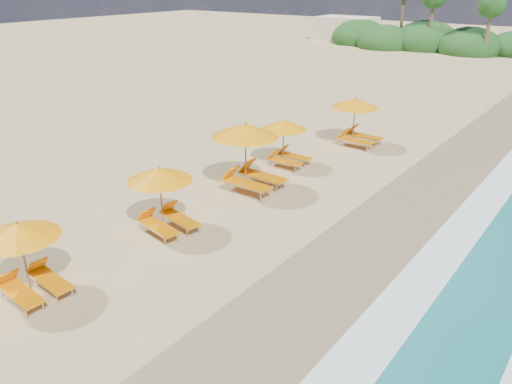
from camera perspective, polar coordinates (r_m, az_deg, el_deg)
name	(u,v)px	position (r m, az deg, el deg)	size (l,w,h in m)	color
ground	(256,226)	(16.66, 0.00, -3.80)	(160.00, 160.00, 0.00)	tan
wet_sand	(369,264)	(14.90, 12.52, -7.87)	(4.00, 160.00, 0.01)	#897551
surf_foam	(467,296)	(14.24, 22.55, -10.75)	(4.00, 160.00, 0.01)	white
station_1	(26,255)	(13.92, -24.35, -6.48)	(2.31, 2.16, 2.04)	olive
station_2	(164,196)	(16.14, -10.29, -0.41)	(2.55, 2.44, 2.14)	olive
station_3	(250,152)	(19.04, -0.71, 4.47)	(2.78, 2.56, 2.59)	olive
station_4	(286,140)	(21.68, 3.43, 5.87)	(2.18, 2.01, 2.01)	olive
station_5	(357,119)	(24.82, 11.29, 8.08)	(2.50, 2.32, 2.29)	olive
treeline	(434,41)	(60.77, 19.29, 15.71)	(25.80, 8.80, 9.74)	#163D14
beach_building	(345,29)	(67.67, 9.96, 17.59)	(7.00, 5.00, 2.80)	beige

